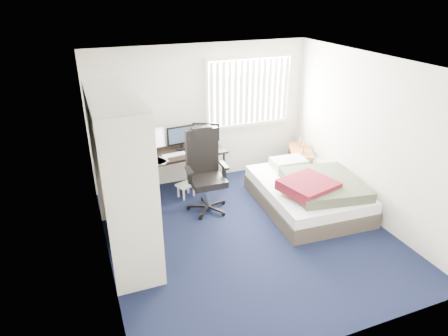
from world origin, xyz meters
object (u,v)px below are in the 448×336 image
desk (180,150)px  office_chair (205,179)px  nightstand (301,152)px  bed (309,192)px

desk → office_chair: (0.20, -0.76, -0.25)m
office_chair → nightstand: (2.08, 0.49, -0.04)m
desk → nightstand: desk is taller
office_chair → bed: office_chair is taller
bed → nightstand: bearing=65.9°
desk → office_chair: bearing=-75.2°
desk → bed: (1.79, -1.37, -0.50)m
desk → nightstand: bearing=-6.9°
desk → office_chair: size_ratio=1.15×
nightstand → office_chair: bearing=-166.8°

